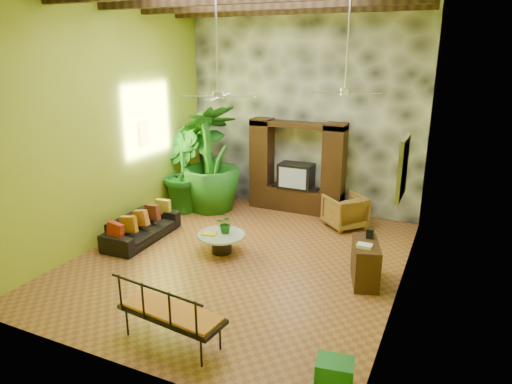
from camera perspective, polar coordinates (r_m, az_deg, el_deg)
The scene contains 21 objects.
ground at distance 9.11m, azimuth -1.92°, elevation -8.29°, with size 7.00×7.00×0.00m, color brown.
back_wall at distance 11.53m, azimuth 5.90°, elevation 10.10°, with size 6.00×0.02×5.00m, color #AAB729.
left_wall at distance 10.04m, azimuth -17.73°, elevation 8.30°, with size 0.02×7.00×5.00m, color #AAB729.
right_wall at distance 7.49m, azimuth 18.94°, elevation 5.34°, with size 0.02×7.00×5.00m, color #AAB729.
stone_accent_wall at distance 11.47m, azimuth 5.80°, elevation 10.07°, with size 5.98×0.10×4.98m, color #303237.
entertainment_center at distance 11.49m, azimuth 5.07°, elevation 2.29°, with size 2.40×0.55×2.30m.
ceiling_fan_front at distance 7.97m, azimuth -4.82°, elevation 13.43°, with size 1.28×1.28×1.86m.
ceiling_fan_back at distance 8.79m, azimuth 11.16°, elevation 13.54°, with size 1.28×1.28×1.86m.
wall_art_mask at distance 10.82m, azimuth -13.84°, elevation 7.07°, with size 0.06×0.32×0.55m, color orange.
wall_art_painting at distance 6.96m, azimuth 17.88°, elevation 2.87°, with size 0.06×0.70×0.90m, color navy.
sofa at distance 10.15m, azimuth -14.07°, elevation -4.31°, with size 1.93×0.75×0.56m, color black.
wicker_armchair at distance 10.71m, azimuth 11.06°, elevation -2.37°, with size 0.81×0.84×0.76m, color olive.
tall_plant_a at distance 11.84m, azimuth -6.77°, elevation 3.55°, with size 1.20×0.81×2.27m, color #185E1B.
tall_plant_b at distance 11.61m, azimuth -9.38°, elevation 2.59°, with size 1.13×0.91×2.05m, color #19611D.
tall_plant_c at distance 11.48m, azimuth -5.73°, elevation 4.22°, with size 1.51×1.51×2.69m, color #216A1C.
coffee_table at distance 9.28m, azimuth -4.34°, elevation -6.08°, with size 0.97×0.97×0.40m.
centerpiece_plant at distance 9.21m, azimuth -3.80°, elevation -4.00°, with size 0.34×0.30×0.38m, color #1C5B17.
yellow_tray at distance 9.22m, azimuth -5.83°, elevation -5.22°, with size 0.28×0.20×0.03m, color #D2C916.
iron_bench at distance 6.53m, azimuth -10.95°, elevation -14.44°, with size 1.61×0.73×0.57m.
side_console at distance 8.31m, azimuth 13.50°, elevation -8.59°, with size 0.42×0.93×0.74m, color #341C10.
green_bin at distance 6.00m, azimuth 9.77°, elevation -21.60°, with size 0.45×0.34×0.39m, color #1C6B35.
Camera 1 is at (3.71, -7.32, 3.94)m, focal length 32.00 mm.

